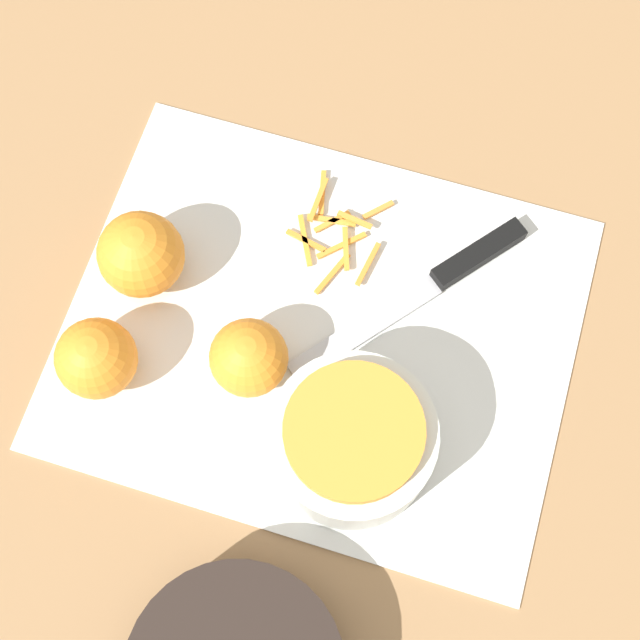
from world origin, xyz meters
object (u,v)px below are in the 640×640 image
(bowl_speckled, at_px, (352,441))
(orange_back, at_px, (96,358))
(knife, at_px, (450,272))
(orange_left, at_px, (249,358))
(orange_right, at_px, (141,254))

(bowl_speckled, relative_size, orange_back, 1.94)
(knife, relative_size, orange_back, 2.95)
(bowl_speckled, bearing_deg, orange_left, -22.96)
(orange_right, bearing_deg, knife, -163.80)
(knife, xyz_separation_m, orange_left, (0.15, 0.14, 0.03))
(orange_left, relative_size, orange_right, 0.88)
(bowl_speckled, distance_m, knife, 0.20)
(bowl_speckled, relative_size, knife, 0.66)
(bowl_speckled, xyz_separation_m, orange_back, (0.24, -0.01, -0.01))
(bowl_speckled, xyz_separation_m, orange_left, (0.11, -0.05, -0.01))
(orange_right, bearing_deg, bowl_speckled, 154.87)
(knife, bearing_deg, bowl_speckled, 26.82)
(orange_left, distance_m, orange_back, 0.13)
(knife, distance_m, orange_right, 0.29)
(bowl_speckled, height_order, orange_left, bowl_speckled)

